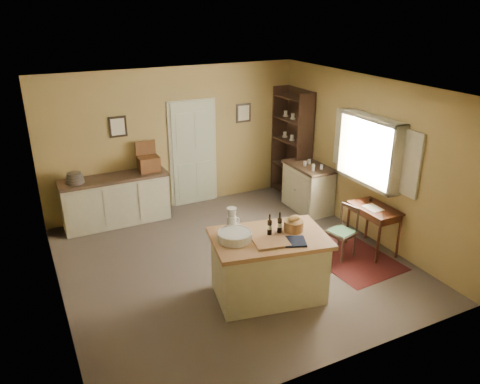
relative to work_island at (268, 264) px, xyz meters
The scene contains 16 objects.
ground 1.12m from the work_island, 93.95° to the left, with size 5.00×5.00×0.00m, color brown.
wall_back 3.61m from the work_island, 91.13° to the left, with size 5.00×0.10×2.70m, color olive.
wall_front 1.73m from the work_island, 92.66° to the right, with size 5.00×0.10×2.70m, color olive.
wall_left 2.89m from the work_island, 158.65° to the left, with size 0.10×5.00×2.70m, color olive.
wall_right 2.77m from the work_island, 22.45° to the left, with size 0.10×5.00×2.70m, color olive.
ceiling 2.44m from the work_island, 93.95° to the left, with size 5.00×5.00×0.00m, color silver.
door 3.53m from the work_island, 85.38° to the left, with size 0.97×0.06×2.11m, color #ACB396.
framed_prints 3.70m from the work_island, 87.85° to the left, with size 2.82×0.02×0.38m.
window 2.71m from the work_island, 18.87° to the left, with size 0.25×1.99×1.12m.
work_island is the anchor object (origin of this frame).
sideboard 3.47m from the work_island, 112.55° to the left, with size 1.90×0.54×1.18m.
rug 1.78m from the work_island, 11.48° to the left, with size 1.10×1.60×0.01m, color #441210.
writing_desk 2.17m from the work_island, ahead, with size 0.49×0.81×0.82m.
desk_chair 1.62m from the work_island, 14.94° to the left, with size 0.38×0.38×0.81m, color black, non-canonical shape.
right_cabinet 3.06m from the work_island, 45.82° to the left, with size 0.58×1.04×0.99m.
shelving_unit 3.83m from the work_island, 52.71° to the left, with size 0.37×0.99×2.20m.
Camera 1 is at (-2.71, -5.75, 3.78)m, focal length 35.00 mm.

